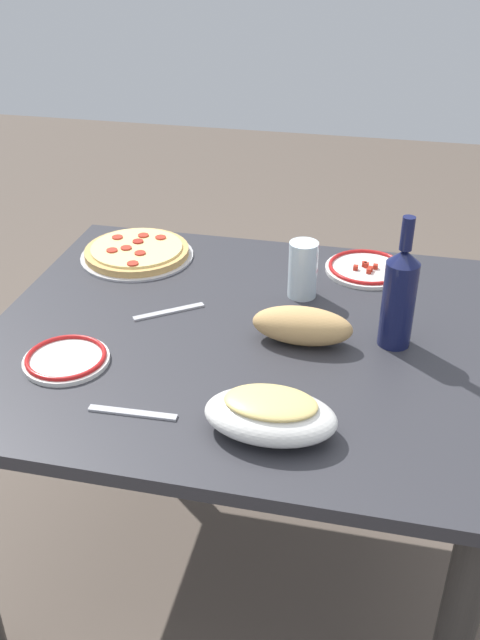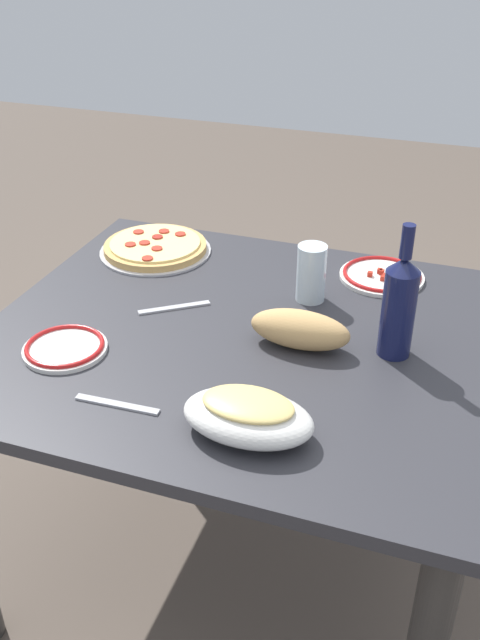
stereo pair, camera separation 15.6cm
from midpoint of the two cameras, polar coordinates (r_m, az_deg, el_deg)
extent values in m
plane|color=brown|center=(2.04, -2.30, -18.25)|extent=(8.00, 8.00, 0.00)
cube|color=#2D2D33|center=(1.58, -2.82, -1.48)|extent=(1.11, 0.98, 0.03)
cylinder|color=#33302D|center=(2.26, -11.90, -1.95)|extent=(0.07, 0.07, 0.68)
cylinder|color=#33302D|center=(2.10, 13.80, -5.13)|extent=(0.07, 0.07, 0.68)
cylinder|color=#B7B7BC|center=(1.94, -10.53, 5.02)|extent=(0.30, 0.30, 0.01)
cylinder|color=tan|center=(1.93, -10.56, 5.34)|extent=(0.28, 0.28, 0.02)
cylinder|color=#EFD684|center=(1.93, -10.60, 5.66)|extent=(0.24, 0.24, 0.01)
cylinder|color=#B22D1E|center=(1.96, -8.66, 6.51)|extent=(0.03, 0.03, 0.00)
cylinder|color=#B22D1E|center=(1.98, -10.00, 6.64)|extent=(0.03, 0.03, 0.00)
cylinder|color=#B22D1E|center=(1.92, -11.43, 5.63)|extent=(0.03, 0.03, 0.00)
cylinder|color=#B22D1E|center=(1.88, -10.38, 5.24)|extent=(0.03, 0.03, 0.00)
cylinder|color=#B22D1E|center=(1.99, -12.03, 6.45)|extent=(0.03, 0.03, 0.00)
cylinder|color=maroon|center=(1.95, -10.46, 6.16)|extent=(0.03, 0.03, 0.00)
cylinder|color=#B22D1E|center=(1.83, -11.02, 4.41)|extent=(0.03, 0.03, 0.00)
cylinder|color=#B22D1E|center=(1.91, -12.54, 5.42)|extent=(0.03, 0.03, 0.00)
ellipsoid|color=white|center=(1.27, -1.07, -7.82)|extent=(0.24, 0.15, 0.07)
ellipsoid|color=#AD2819|center=(1.27, -1.08, -7.38)|extent=(0.20, 0.12, 0.03)
ellipsoid|color=#EACC75|center=(1.25, -1.09, -6.74)|extent=(0.17, 0.10, 0.02)
cylinder|color=#141942|center=(1.50, 9.67, 1.16)|extent=(0.07, 0.07, 0.19)
cone|color=#141942|center=(1.45, 10.05, 4.96)|extent=(0.07, 0.07, 0.03)
cylinder|color=#141942|center=(1.43, 10.23, 6.76)|extent=(0.03, 0.03, 0.07)
cylinder|color=silver|center=(1.69, 2.42, 3.98)|extent=(0.07, 0.07, 0.14)
cylinder|color=white|center=(1.53, -16.59, -3.20)|extent=(0.18, 0.18, 0.01)
torus|color=red|center=(1.53, -16.64, -2.95)|extent=(0.17, 0.17, 0.01)
cylinder|color=white|center=(1.84, 7.73, 3.97)|extent=(0.21, 0.21, 0.01)
torus|color=red|center=(1.84, 7.74, 4.19)|extent=(0.20, 0.20, 0.01)
cube|color=#AD2819|center=(1.84, 7.72, 4.31)|extent=(0.01, 0.01, 0.01)
cube|color=#AD2819|center=(1.82, 8.00, 4.02)|extent=(0.01, 0.01, 0.01)
cube|color=#AD2819|center=(1.84, 8.43, 4.19)|extent=(0.01, 0.01, 0.01)
cube|color=#AD2819|center=(1.85, 7.55, 4.40)|extent=(0.01, 0.01, 0.01)
cube|color=#AD2819|center=(1.83, 6.84, 4.12)|extent=(0.01, 0.01, 0.01)
cube|color=#AD2819|center=(1.81, 7.87, 3.85)|extent=(0.01, 0.01, 0.01)
ellipsoid|color=tan|center=(1.52, 2.08, -0.55)|extent=(0.22, 0.09, 0.08)
cube|color=#B7B7BC|center=(1.36, -11.89, -7.40)|extent=(0.17, 0.02, 0.00)
cube|color=#B7B7BC|center=(1.66, -8.39, 0.59)|extent=(0.15, 0.11, 0.00)
camera|label=1|loc=(0.08, -92.86, -1.71)|focal=39.98mm
camera|label=2|loc=(0.08, 87.14, 1.71)|focal=39.98mm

